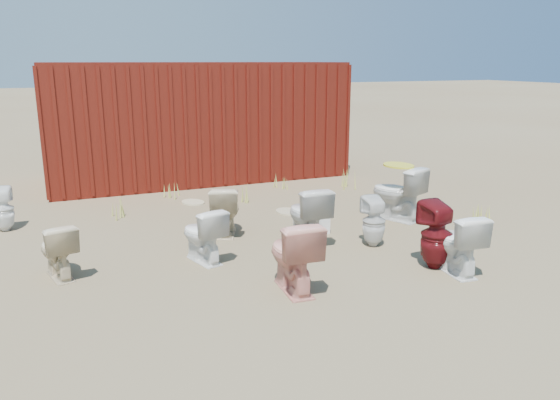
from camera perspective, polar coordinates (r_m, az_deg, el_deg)
name	(u,v)px	position (r m, az deg, el deg)	size (l,w,h in m)	color
ground	(298,251)	(7.22, 1.86, -5.33)	(100.00, 100.00, 0.00)	brown
shipping_container	(196,121)	(11.79, -8.80, 8.20)	(6.00, 2.40, 2.40)	#51180D
toilet_front_a	(202,235)	(6.81, -8.10, -3.61)	(0.39, 0.68, 0.69)	white
toilet_front_pink	(293,255)	(5.89, 1.38, -5.74)	(0.45, 0.79, 0.81)	#ED9A89
toilet_front_c	(308,215)	(7.39, 2.89, -1.57)	(0.45, 0.79, 0.81)	silver
toilet_front_maroon	(436,235)	(6.77, 16.03, -3.56)	(0.37, 0.38, 0.82)	#5F1014
toilet_front_e	(456,243)	(6.70, 17.95, -4.28)	(0.41, 0.72, 0.74)	white
toilet_back_a	(3,209)	(8.93, -26.95, -0.87)	(0.29, 0.30, 0.65)	white
toilet_back_beige_left	(58,250)	(6.75, -22.23, -4.89)	(0.37, 0.64, 0.66)	beige
toilet_back_beige_right	(226,210)	(7.82, -5.70, -1.06)	(0.40, 0.71, 0.72)	beige
toilet_back_yellowlid	(397,193)	(8.69, 12.13, 0.71)	(0.48, 0.84, 0.85)	silver
toilet_back_e	(374,222)	(7.41, 9.78, -2.23)	(0.31, 0.31, 0.68)	white
yellow_lid	(399,165)	(8.60, 12.28, 3.56)	(0.43, 0.54, 0.03)	yellow
loose_tank	(312,223)	(7.85, 3.33, -2.37)	(0.50, 0.20, 0.35)	white
loose_lid_near	(288,212)	(9.00, 0.88, -1.23)	(0.38, 0.49, 0.02)	tan
loose_lid_far	(193,202)	(9.72, -9.08, -0.23)	(0.36, 0.47, 0.02)	#C8BE91
weed_clump_a	(122,208)	(9.05, -16.20, -0.79)	(0.36, 0.36, 0.31)	#A6AA44
weed_clump_b	(238,193)	(9.65, -4.45, 0.70)	(0.32, 0.32, 0.32)	#A6AA44
weed_clump_c	(349,179)	(10.78, 7.21, 2.20)	(0.36, 0.36, 0.36)	#A6AA44
weed_clump_d	(172,191)	(10.13, -11.21, 0.97)	(0.30, 0.30, 0.27)	#A6AA44
weed_clump_e	(279,182)	(10.62, -0.11, 1.87)	(0.34, 0.34, 0.27)	#A6AA44
weed_clump_f	(481,212)	(9.18, 20.25, -1.22)	(0.28, 0.28, 0.21)	#A6AA44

